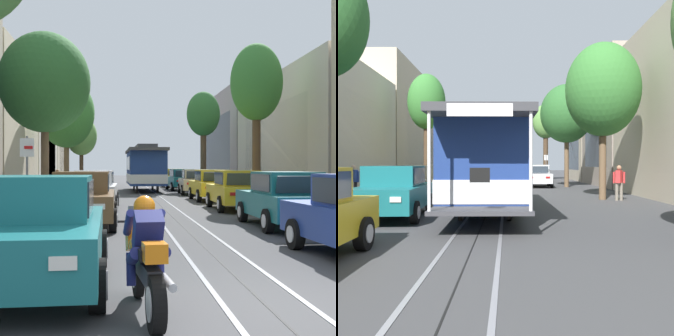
{
  "view_description": "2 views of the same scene",
  "coord_description": "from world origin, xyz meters",
  "views": [
    {
      "loc": [
        -1.79,
        -5.64,
        1.7
      ],
      "look_at": [
        0.7,
        19.74,
        1.68
      ],
      "focal_mm": 52.45,
      "sensor_mm": 36.0,
      "label": 1
    },
    {
      "loc": [
        -0.69,
        42.75,
        1.64
      ],
      "look_at": [
        -0.57,
        13.48,
        1.34
      ],
      "focal_mm": 41.46,
      "sensor_mm": 36.0,
      "label": 2
    }
  ],
  "objects": [
    {
      "name": "parked_car_white_mid_left",
      "position": [
        -2.85,
        14.96,
        0.8
      ],
      "size": [
        2.06,
        4.39,
        1.58
      ],
      "color": "silver",
      "rests_on": "ground"
    },
    {
      "name": "motorcycle_with_rider",
      "position": [
        -1.49,
        0.06,
        0.65
      ],
      "size": [
        0.61,
        1.99,
        1.37
      ],
      "color": "black",
      "rests_on": "ground"
    },
    {
      "name": "pedestrian_on_right_pavement",
      "position": [
        -5.68,
        25.4,
        0.89
      ],
      "size": [
        0.55,
        0.42,
        1.59
      ],
      "color": "slate",
      "rests_on": "ground"
    },
    {
      "name": "parked_car_teal_second_right",
      "position": [
        2.89,
        7.97,
        0.8
      ],
      "size": [
        2.01,
        4.37,
        1.58
      ],
      "color": "#196B70",
      "rests_on": "ground"
    },
    {
      "name": "street_tree_kerb_left_second",
      "position": [
        -4.9,
        15.11,
        5.21
      ],
      "size": [
        3.76,
        4.0,
        7.31
      ],
      "color": "brown",
      "rests_on": "ground"
    },
    {
      "name": "ground_plane",
      "position": [
        0.0,
        20.31,
        0.0
      ],
      "size": [
        160.0,
        160.0,
        0.0
      ],
      "primitive_type": "plane",
      "color": "#424244"
    },
    {
      "name": "building_facade_right",
      "position": [
        9.81,
        22.18,
        4.46
      ],
      "size": [
        5.36,
        50.48,
        10.08
      ],
      "color": "#BCAD93",
      "rests_on": "ground"
    },
    {
      "name": "trolley_track_rails",
      "position": [
        0.0,
        23.39,
        0.0
      ],
      "size": [
        1.14,
        58.78,
        0.01
      ],
      "color": "gray",
      "rests_on": "ground"
    },
    {
      "name": "street_tree_kerb_right_second",
      "position": [
        4.67,
        17.14,
        5.65
      ],
      "size": [
        2.49,
        2.41,
        7.6
      ],
      "color": "#4C3826",
      "rests_on": "ground"
    },
    {
      "name": "street_tree_kerb_right_mid",
      "position": [
        4.6,
        31.64,
        5.67
      ],
      "size": [
        2.57,
        2.25,
        7.55
      ],
      "color": "#4C3826",
      "rests_on": "ground"
    },
    {
      "name": "street_tree_kerb_left_mid",
      "position": [
        -5.06,
        24.91,
        5.03
      ],
      "size": [
        3.43,
        3.56,
        7.2
      ],
      "color": "brown",
      "rests_on": "ground"
    },
    {
      "name": "parked_car_beige_fifth_right",
      "position": [
        2.95,
        25.17,
        0.8
      ],
      "size": [
        2.14,
        4.42,
        1.58
      ],
      "color": "#C1B28E",
      "rests_on": "ground"
    },
    {
      "name": "street_sign_post",
      "position": [
        -4.2,
        7.41,
        1.58
      ],
      "size": [
        0.36,
        0.09,
        2.52
      ],
      "color": "slate",
      "rests_on": "ground"
    },
    {
      "name": "pedestrian_on_left_pavement",
      "position": [
        6.53,
        24.68,
        0.9
      ],
      "size": [
        0.55,
        0.33,
        1.6
      ],
      "color": "black",
      "rests_on": "ground"
    },
    {
      "name": "parked_car_teal_near_left",
      "position": [
        -2.96,
        1.5,
        0.8
      ],
      "size": [
        2.07,
        4.39,
        1.58
      ],
      "color": "#196B70",
      "rests_on": "ground"
    },
    {
      "name": "parked_car_yellow_far_right",
      "position": [
        2.92,
        36.72,
        0.8
      ],
      "size": [
        2.01,
        4.36,
        1.58
      ],
      "color": "gold",
      "rests_on": "ground"
    },
    {
      "name": "parked_car_yellow_mid_right",
      "position": [
        2.88,
        13.72,
        0.8
      ],
      "size": [
        2.06,
        4.39,
        1.58
      ],
      "color": "gold",
      "rests_on": "ground"
    },
    {
      "name": "street_tree_kerb_left_fourth",
      "position": [
        -5.0,
        35.78,
        4.3
      ],
      "size": [
        2.58,
        2.6,
        5.97
      ],
      "color": "#4C3826",
      "rests_on": "ground"
    },
    {
      "name": "parked_car_yellow_fourth_right",
      "position": [
        2.91,
        19.21,
        0.8
      ],
      "size": [
        2.01,
        4.37,
        1.58
      ],
      "color": "gold",
      "rests_on": "ground"
    },
    {
      "name": "cable_car_trolley",
      "position": [
        -0.0,
        29.53,
        1.66
      ],
      "size": [
        2.72,
        9.16,
        3.28
      ],
      "color": "navy",
      "rests_on": "ground"
    },
    {
      "name": "parked_car_brown_second_left",
      "position": [
        -2.87,
        8.59,
        0.8
      ],
      "size": [
        2.02,
        4.37,
        1.58
      ],
      "color": "brown",
      "rests_on": "ground"
    },
    {
      "name": "parked_car_teal_sixth_right",
      "position": [
        2.79,
        30.9,
        0.8
      ],
      "size": [
        2.15,
        4.42,
        1.58
      ],
      "color": "#196B70",
      "rests_on": "ground"
    }
  ]
}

